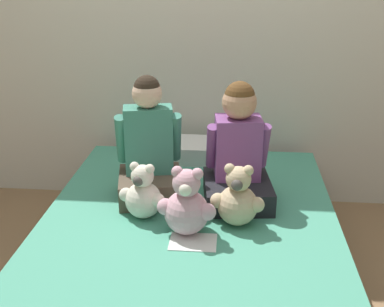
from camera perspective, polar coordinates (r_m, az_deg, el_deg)
ground_plane at (r=2.52m, az=-0.48°, el=-16.45°), size 14.00×14.00×0.00m
wall_behind_bed at (r=3.11m, az=1.54°, el=16.17°), size 8.00×0.06×2.50m
bed at (r=2.40m, az=-0.50°, el=-12.77°), size 1.45×2.01×0.40m
child_on_left at (r=2.48m, az=-5.10°, el=0.25°), size 0.37×0.37×0.65m
child_on_right at (r=2.45m, az=5.46°, el=-0.08°), size 0.38×0.41×0.62m
teddy_bear_held_by_left_child at (r=2.33m, az=-5.83°, el=-4.87°), size 0.23×0.18×0.28m
teddy_bear_held_by_right_child at (r=2.27m, az=5.43°, el=-5.44°), size 0.25×0.19×0.30m
teddy_bear_between_children at (r=2.18m, az=-0.57°, el=-6.22°), size 0.27×0.21×0.33m
pillow_at_headboard at (r=3.02m, az=1.03°, el=0.37°), size 0.48×0.28×0.11m
sign_card at (r=2.18m, az=0.13°, el=-10.43°), size 0.21×0.15×0.00m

